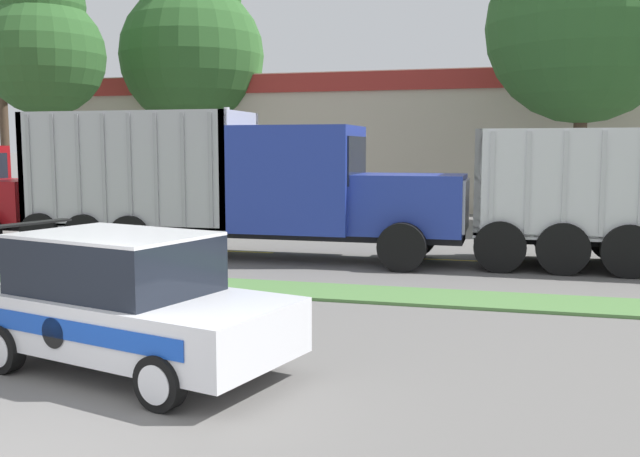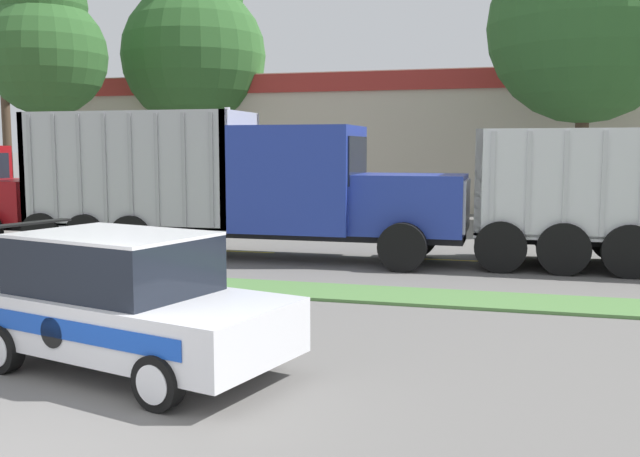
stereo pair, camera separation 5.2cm
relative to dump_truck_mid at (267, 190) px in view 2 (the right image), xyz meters
name	(u,v)px [view 2 (the right image)]	position (x,y,z in m)	size (l,w,h in m)	color
ground_plane	(0,452)	(1.46, -11.61, -1.71)	(600.00, 600.00, 0.00)	slate
grass_verge	(272,289)	(1.46, -3.92, -1.68)	(120.00, 1.45, 0.06)	#517F42
centre_line_3	(58,244)	(-6.70, 0.81, -1.70)	(2.40, 0.14, 0.01)	yellow
centre_line_4	(232,251)	(-1.30, 0.81, -1.70)	(2.40, 0.14, 0.01)	yellow
centre_line_5	(434,259)	(4.10, 0.81, -1.70)	(2.40, 0.14, 0.01)	yellow
dump_truck_mid	(267,190)	(0.00, 0.00, 0.00)	(11.29, 2.61, 3.74)	black
rally_car	(125,301)	(1.27, -9.06, -0.84)	(4.49, 2.88, 1.75)	white
store_building_backdrop	(459,142)	(3.32, 19.46, 1.32)	(38.00, 12.10, 6.04)	#BCB29E
tree_behind_left	(194,42)	(-8.31, 13.77, 5.87)	(6.56, 6.56, 11.85)	brown
tree_behind_centre	(1,17)	(-16.20, 10.78, 6.82)	(4.60, 4.60, 11.55)	brown
tree_behind_right	(46,44)	(-11.55, 7.40, 5.03)	(4.63, 4.63, 9.77)	brown
tree_behind_far_right	(587,5)	(8.19, 9.23, 5.83)	(6.58, 6.58, 11.81)	brown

